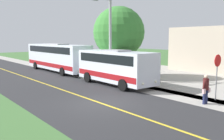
# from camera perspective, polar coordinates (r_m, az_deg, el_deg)

# --- Properties ---
(ground_plane) EXTENTS (120.00, 120.00, 0.00)m
(ground_plane) POSITION_cam_1_polar(r_m,az_deg,el_deg) (14.79, -2.55, -7.76)
(ground_plane) COLOR #3D6633
(road_surface) EXTENTS (8.00, 100.00, 0.01)m
(road_surface) POSITION_cam_1_polar(r_m,az_deg,el_deg) (14.79, -2.55, -7.74)
(road_surface) COLOR #28282B
(road_surface) RESTS_ON ground
(sidewalk) EXTENTS (2.40, 100.00, 0.01)m
(sidewalk) POSITION_cam_1_polar(r_m,az_deg,el_deg) (18.26, 10.78, -4.96)
(sidewalk) COLOR #9E9991
(sidewalk) RESTS_ON ground
(road_centre_line) EXTENTS (0.16, 100.00, 0.00)m
(road_centre_line) POSITION_cam_1_polar(r_m,az_deg,el_deg) (14.79, -2.55, -7.73)
(road_centre_line) COLOR gold
(road_centre_line) RESTS_ON ground
(shuttle_bus_front) EXTENTS (2.69, 7.76, 2.93)m
(shuttle_bus_front) POSITION_cam_1_polar(r_m,az_deg,el_deg) (20.45, 0.79, 1.04)
(shuttle_bus_front) COLOR silver
(shuttle_bus_front) RESTS_ON ground
(transit_bus_rear) EXTENTS (2.61, 11.83, 3.28)m
(transit_bus_rear) POSITION_cam_1_polar(r_m,az_deg,el_deg) (29.49, -12.72, 3.15)
(transit_bus_rear) COLOR silver
(transit_bus_rear) RESTS_ON ground
(pedestrian_with_bags) EXTENTS (0.72, 0.34, 1.76)m
(pedestrian_with_bags) POSITION_cam_1_polar(r_m,az_deg,el_deg) (15.45, 20.97, -3.98)
(pedestrian_with_bags) COLOR #1E2347
(pedestrian_with_bags) RESTS_ON ground
(stop_sign) EXTENTS (0.76, 0.07, 2.88)m
(stop_sign) POSITION_cam_1_polar(r_m,az_deg,el_deg) (16.53, 23.28, 0.18)
(stop_sign) COLOR slate
(stop_sign) RESTS_ON ground
(street_light_pole) EXTENTS (1.97, 0.24, 7.31)m
(street_light_pole) POSITION_cam_1_polar(r_m,az_deg,el_deg) (21.55, -0.69, 7.88)
(street_light_pole) COLOR #9E9EA3
(street_light_pole) RESTS_ON ground
(tree_curbside) EXTENTS (5.07, 5.07, 7.00)m
(tree_curbside) POSITION_cam_1_polar(r_m,az_deg,el_deg) (24.45, 1.60, 8.76)
(tree_curbside) COLOR #4C3826
(tree_curbside) RESTS_ON ground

